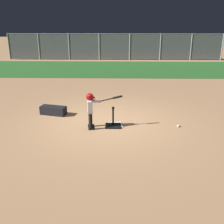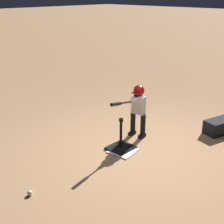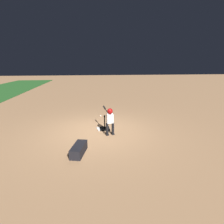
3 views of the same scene
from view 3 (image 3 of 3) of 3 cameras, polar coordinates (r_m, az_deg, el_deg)
name	(u,v)px [view 3 (image 3 of 3)]	position (r m, az deg, el deg)	size (l,w,h in m)	color
ground_plane	(97,131)	(7.15, -4.88, -6.20)	(90.00, 90.00, 0.00)	#AD7F56
home_plate	(102,129)	(7.37, -3.15, -5.44)	(0.44, 0.44, 0.02)	white
batting_tee	(105,127)	(7.31, -2.41, -5.06)	(0.45, 0.41, 0.60)	black
batter_child	(110,118)	(6.57, -0.77, -2.02)	(1.02, 0.35, 1.04)	black
baseball	(101,116)	(9.12, -3.70, -1.27)	(0.07, 0.07, 0.07)	white
equipment_bag	(79,149)	(5.42, -10.78, -11.91)	(0.84, 0.32, 0.28)	black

